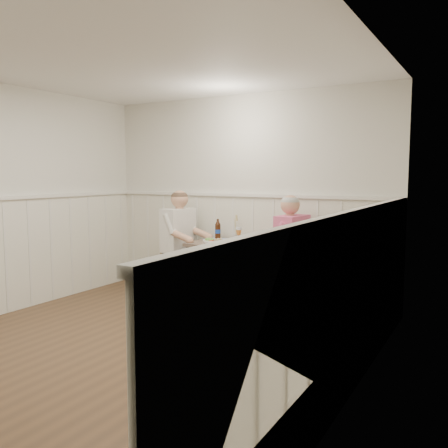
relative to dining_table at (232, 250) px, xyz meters
name	(u,v)px	position (x,y,z in m)	size (l,w,h in m)	color
ground_plane	(130,348)	(-0.05, -1.84, -0.65)	(4.50, 4.50, 0.00)	#4A3320
room_shell	(126,182)	(-0.05, -1.84, 0.86)	(4.04, 4.54, 2.60)	silver
wainscot	(173,262)	(-0.05, -1.15, 0.03)	(4.00, 4.49, 1.34)	beige
dining_table	(232,250)	(0.00, 0.00, 0.00)	(1.00, 0.70, 0.75)	brown
chair_right	(299,266)	(0.86, 0.05, -0.12)	(0.60, 0.60, 0.99)	tan
chair_left	(178,261)	(-0.85, 0.04, -0.22)	(0.45, 0.45, 0.81)	tan
man_in_pink	(288,262)	(0.75, -0.02, -0.08)	(0.67, 0.47, 1.38)	#3F3F47
diner_cream	(181,251)	(-0.76, -0.02, -0.07)	(0.68, 0.47, 1.41)	#3F3F47
plate_man	(245,243)	(0.22, -0.08, 0.12)	(0.31, 0.31, 0.08)	white
plate_diner	(212,240)	(-0.26, -0.04, 0.12)	(0.27, 0.27, 0.07)	white
beer_glass_a	(239,232)	(0.00, 0.17, 0.21)	(0.07, 0.07, 0.18)	silver
beer_glass_b	(239,232)	(0.00, 0.17, 0.21)	(0.07, 0.07, 0.17)	silver
beer_bottle	(218,230)	(-0.33, 0.21, 0.21)	(0.07, 0.07, 0.26)	black
rolled_napkin	(238,246)	(0.23, -0.28, 0.11)	(0.15, 0.15, 0.04)	white
grass_vase	(235,228)	(-0.12, 0.30, 0.25)	(0.04, 0.04, 0.34)	silver
gingham_mat	(216,239)	(-0.34, 0.18, 0.10)	(0.31, 0.26, 0.01)	#728BC4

